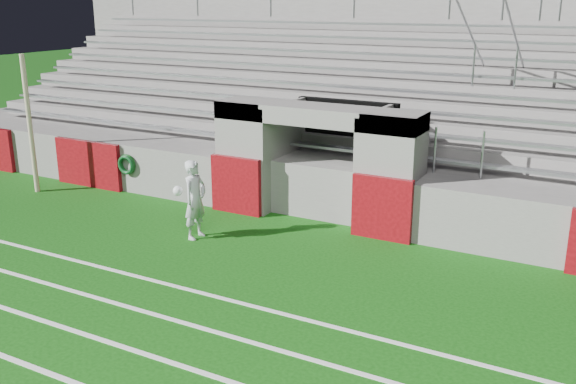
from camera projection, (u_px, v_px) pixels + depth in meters
The scene contains 5 objects.
ground at pixel (232, 272), 11.86m from camera, with size 90.00×90.00×0.00m, color #0E470B.
field_post at pixel (30, 125), 16.33m from camera, with size 0.12×0.12×3.55m, color #C0B08F.
stadium_structure at pixel (386, 123), 18.13m from camera, with size 26.00×8.48×5.42m.
goalkeeper_with_ball at pixel (195, 199), 13.34m from camera, with size 0.59×0.62×1.68m.
hose_coil at pixel (127, 165), 16.44m from camera, with size 0.53×0.15×0.53m.
Camera 1 is at (6.13, -9.10, 4.84)m, focal length 40.00 mm.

